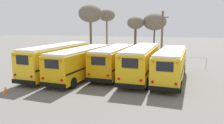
% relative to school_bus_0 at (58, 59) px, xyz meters
% --- Properties ---
extents(ground_plane, '(160.00, 160.00, 0.00)m').
position_rel_school_bus_0_xyz_m(ground_plane, '(5.93, 0.88, -1.80)').
color(ground_plane, '#66635E').
extents(school_bus_0, '(2.82, 10.89, 3.31)m').
position_rel_school_bus_0_xyz_m(school_bus_0, '(0.00, 0.00, 0.00)').
color(school_bus_0, yellow).
rests_on(school_bus_0, ground).
extents(school_bus_1, '(3.06, 10.68, 3.06)m').
position_rel_school_bus_0_xyz_m(school_bus_1, '(2.97, -0.19, -0.13)').
color(school_bus_1, '#EAAA0F').
rests_on(school_bus_1, ground).
extents(school_bus_2, '(2.78, 9.42, 3.08)m').
position_rel_school_bus_0_xyz_m(school_bus_2, '(5.93, 1.70, -0.12)').
color(school_bus_2, '#E5A00C').
rests_on(school_bus_2, ground).
extents(school_bus_3, '(2.63, 10.69, 3.23)m').
position_rel_school_bus_0_xyz_m(school_bus_3, '(8.90, 1.40, -0.04)').
color(school_bus_3, yellow).
rests_on(school_bus_3, ground).
extents(school_bus_4, '(2.97, 10.23, 3.08)m').
position_rel_school_bus_0_xyz_m(school_bus_4, '(11.87, 1.09, -0.12)').
color(school_bus_4, yellow).
rests_on(school_bus_4, ground).
extents(utility_pole, '(1.80, 0.31, 7.45)m').
position_rel_school_bus_0_xyz_m(utility_pole, '(10.04, 12.63, 2.05)').
color(utility_pole, brown).
rests_on(utility_pole, ground).
extents(bare_tree_0, '(4.17, 4.17, 9.01)m').
position_rel_school_bus_0_xyz_m(bare_tree_0, '(-2.61, 15.63, 5.56)').
color(bare_tree_0, brown).
rests_on(bare_tree_0, ground).
extents(bare_tree_1, '(2.94, 2.94, 6.93)m').
position_rel_school_bus_0_xyz_m(bare_tree_1, '(5.12, 17.34, 3.88)').
color(bare_tree_1, brown).
rests_on(bare_tree_1, ground).
extents(bare_tree_2, '(3.17, 3.17, 8.50)m').
position_rel_school_bus_0_xyz_m(bare_tree_2, '(-1.15, 20.27, 5.42)').
color(bare_tree_2, brown).
rests_on(bare_tree_2, ground).
extents(bare_tree_3, '(4.02, 4.02, 7.52)m').
position_rel_school_bus_0_xyz_m(bare_tree_3, '(8.28, 18.32, 4.19)').
color(bare_tree_3, '#473323').
rests_on(bare_tree_3, ground).
extents(fence_line, '(19.93, 0.06, 1.42)m').
position_rel_school_bus_0_xyz_m(fence_line, '(5.93, 8.39, -0.81)').
color(fence_line, '#939399').
rests_on(fence_line, ground).
extents(traffic_cone, '(0.36, 0.36, 0.55)m').
position_rel_school_bus_0_xyz_m(traffic_cone, '(-0.79, -6.83, -1.53)').
color(traffic_cone, orange).
rests_on(traffic_cone, ground).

